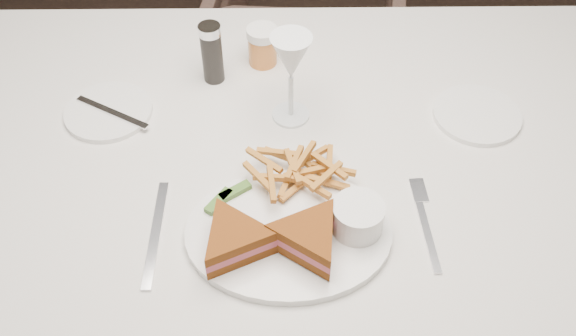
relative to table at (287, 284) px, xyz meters
The scene contains 4 objects.
ground 0.59m from the table, 144.11° to the left, with size 5.00×5.00×0.00m, color black.
table is the anchor object (origin of this frame).
chair_far 0.98m from the table, 84.15° to the left, with size 0.58×0.54×0.60m, color #4D382F.
table_setting 0.41m from the table, 96.11° to the right, with size 0.84×0.63×0.18m.
Camera 1 is at (0.34, -1.00, 1.56)m, focal length 40.00 mm.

